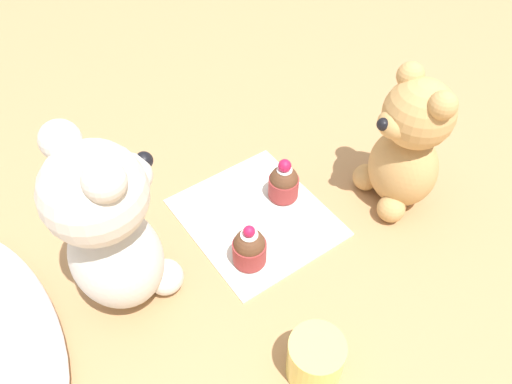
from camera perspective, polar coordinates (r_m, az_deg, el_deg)
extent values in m
plane|color=tan|center=(0.73, 0.00, -2.97)|extent=(4.00, 4.00, 0.00)
cube|color=silver|center=(0.73, 0.00, -2.82)|extent=(0.21, 0.19, 0.01)
ellipsoid|color=silver|center=(0.63, -15.76, -6.96)|extent=(0.14, 0.13, 0.14)
sphere|color=silver|center=(0.54, -18.18, 0.12)|extent=(0.11, 0.11, 0.11)
ellipsoid|color=silver|center=(0.56, -14.25, 2.01)|extent=(0.06, 0.06, 0.04)
sphere|color=black|center=(0.56, -12.69, 3.53)|extent=(0.02, 0.02, 0.02)
sphere|color=silver|center=(0.48, -16.95, 1.21)|extent=(0.04, 0.04, 0.04)
sphere|color=silver|center=(0.54, -21.46, 5.53)|extent=(0.04, 0.04, 0.04)
sphere|color=silver|center=(0.65, -10.31, -9.53)|extent=(0.05, 0.05, 0.05)
sphere|color=silver|center=(0.69, -14.25, -5.51)|extent=(0.05, 0.05, 0.05)
ellipsoid|color=tan|center=(0.75, 16.40, 2.71)|extent=(0.12, 0.11, 0.12)
sphere|color=tan|center=(0.68, 18.12, 8.51)|extent=(0.09, 0.09, 0.09)
ellipsoid|color=tan|center=(0.67, 15.46, 7.47)|extent=(0.05, 0.05, 0.04)
sphere|color=black|center=(0.65, 14.33, 7.50)|extent=(0.02, 0.02, 0.02)
sphere|color=tan|center=(0.68, 17.24, 12.58)|extent=(0.04, 0.04, 0.04)
sphere|color=tan|center=(0.64, 20.57, 9.26)|extent=(0.04, 0.04, 0.04)
sphere|color=tan|center=(0.77, 12.46, 1.67)|extent=(0.04, 0.04, 0.04)
sphere|color=tan|center=(0.74, 15.18, -1.84)|extent=(0.04, 0.04, 0.04)
cylinder|color=#993333|center=(0.66, -0.75, -6.84)|extent=(0.05, 0.05, 0.03)
sphere|color=brown|center=(0.65, -0.77, -5.96)|extent=(0.04, 0.04, 0.04)
cylinder|color=white|center=(0.63, -0.78, -4.92)|extent=(0.02, 0.02, 0.00)
sphere|color=#B71947|center=(0.63, -0.79, -4.52)|extent=(0.02, 0.02, 0.02)
cylinder|color=#993333|center=(0.74, 3.16, 0.59)|extent=(0.05, 0.05, 0.03)
sphere|color=brown|center=(0.73, 3.21, 1.48)|extent=(0.04, 0.04, 0.04)
cylinder|color=white|center=(0.71, 3.27, 2.54)|extent=(0.02, 0.02, 0.00)
sphere|color=#B71947|center=(0.71, 3.30, 3.02)|extent=(0.02, 0.02, 0.02)
cylinder|color=#EADB66|center=(0.59, 6.79, -18.41)|extent=(0.06, 0.06, 0.06)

